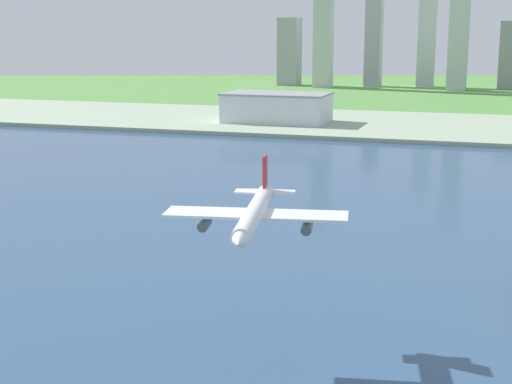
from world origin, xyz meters
name	(u,v)px	position (x,y,z in m)	size (l,w,h in m)	color
ground_plane	(330,186)	(0.00, 300.00, 0.00)	(2400.00, 2400.00, 0.00)	#52893F
water_bay	(290,221)	(0.00, 240.00, 0.07)	(840.00, 360.00, 0.15)	#2D4C70
industrial_pier	(397,125)	(0.00, 490.00, 1.25)	(840.00, 140.00, 2.50)	#94A68C
airplane_landing	(255,214)	(20.92, 138.51, 27.41)	(34.66, 39.59, 11.62)	white
warehouse_main	(277,107)	(-73.08, 475.21, 11.62)	(64.94, 38.36, 18.20)	silver
distant_skyline	(498,24)	(52.33, 825.18, 63.63)	(433.40, 66.87, 155.18)	#95949C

